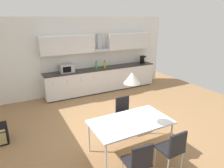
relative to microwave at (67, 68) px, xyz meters
The scene contains 14 objects.
ground_plane 2.92m from the microwave, 79.49° to the right, with size 9.37×8.92×0.02m, color #9E754C.
wall_back 0.69m from the microwave, 35.72° to the left, with size 7.50×0.10×2.78m, color white.
kitchen_counter 1.49m from the microwave, ahead, with size 4.41×0.64×0.92m.
backsplash_tile 1.41m from the microwave, 12.13° to the left, with size 4.39×0.02×0.59m, color silver.
upper_wall_cabinets 1.59m from the microwave, ahead, with size 4.39×0.40×0.63m.
microwave is the anchor object (origin of this frame).
coffee_maker 3.26m from the microwave, ahead, with size 0.18×0.19×0.30m.
bottle_green 1.10m from the microwave, ahead, with size 0.08×0.08×0.32m.
bottle_yellow 1.47m from the microwave, ahead, with size 0.07×0.07×0.29m.
dining_table 3.73m from the microwave, 85.85° to the right, with size 1.64×0.94×0.74m.
chair_near_left 4.58m from the microwave, 91.36° to the right, with size 0.44×0.44×0.87m.
chair_far_right 2.97m from the microwave, 77.41° to the right, with size 0.40×0.40×0.87m.
chair_near_right 4.63m from the microwave, 82.01° to the right, with size 0.41×0.41×0.87m.
pendant_lamp 3.76m from the microwave, 85.85° to the right, with size 0.32×0.32×0.22m, color silver.
Camera 1 is at (-2.25, -4.07, 2.76)m, focal length 32.00 mm.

